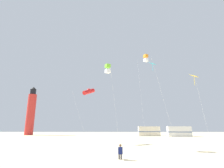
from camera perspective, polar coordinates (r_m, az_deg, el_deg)
kite_flyer_standing at (r=14.65m, az=2.70°, el=-20.92°), size 0.34×0.51×1.16m
kite_diamond_gold at (r=24.19m, az=25.11°, el=1.62°), size 1.52×1.52×8.89m
kite_tube_scarlet at (r=30.05m, az=-7.53°, el=-2.39°), size 3.68×3.91×9.06m
kite_diamond_cyan at (r=27.64m, az=13.25°, el=5.37°), size 3.18×3.09×12.18m
kite_box_orange at (r=29.31m, az=10.87°, el=8.16°), size 1.70×2.07×13.92m
kite_box_lime at (r=23.12m, az=-1.38°, el=4.95°), size 1.90×1.89×10.48m
lighthouse_distant at (r=68.65m, az=-24.73°, el=-8.16°), size 2.80×2.80×16.80m
rv_van_cream at (r=56.70m, az=11.86°, el=-14.70°), size 6.48×2.46×2.80m
rv_van_white at (r=55.07m, az=20.85°, el=-14.14°), size 6.59×2.78×2.80m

